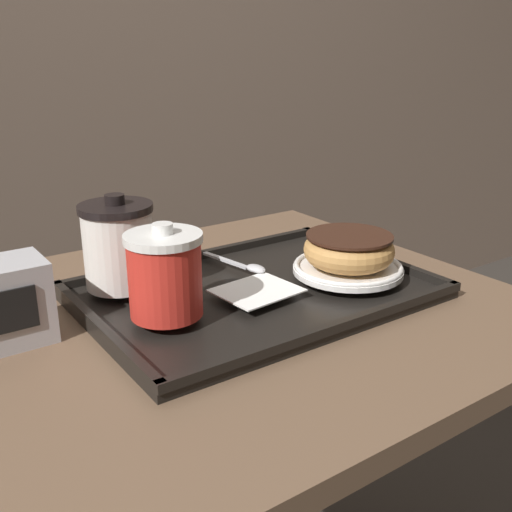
# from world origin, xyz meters

# --- Properties ---
(cafe_table) EXTENTS (0.77, 0.70, 0.74)m
(cafe_table) POSITION_xyz_m (0.00, 0.00, 0.55)
(cafe_table) COLOR brown
(cafe_table) RESTS_ON ground_plane
(serving_tray) EXTENTS (0.48, 0.34, 0.02)m
(serving_tray) POSITION_xyz_m (0.04, -0.00, 0.75)
(serving_tray) COLOR black
(serving_tray) RESTS_ON cafe_table
(napkin_paper) EXTENTS (0.12, 0.10, 0.00)m
(napkin_paper) POSITION_xyz_m (0.02, -0.03, 0.77)
(napkin_paper) COLOR white
(napkin_paper) RESTS_ON serving_tray
(coffee_cup_front) EXTENTS (0.10, 0.10, 0.12)m
(coffee_cup_front) POSITION_xyz_m (-0.11, -0.03, 0.82)
(coffee_cup_front) COLOR red
(coffee_cup_front) RESTS_ON serving_tray
(coffee_cup_rear) EXTENTS (0.10, 0.10, 0.13)m
(coffee_cup_rear) POSITION_xyz_m (-0.12, 0.10, 0.83)
(coffee_cup_rear) COLOR white
(coffee_cup_rear) RESTS_ON serving_tray
(plate_with_chocolate_donut) EXTENTS (0.16, 0.16, 0.01)m
(plate_with_chocolate_donut) POSITION_xyz_m (0.17, -0.05, 0.78)
(plate_with_chocolate_donut) COLOR white
(plate_with_chocolate_donut) RESTS_ON serving_tray
(donut_chocolate_glazed) EXTENTS (0.13, 0.13, 0.05)m
(donut_chocolate_glazed) POSITION_xyz_m (0.17, -0.05, 0.81)
(donut_chocolate_glazed) COLOR tan
(donut_chocolate_glazed) RESTS_ON plate_with_chocolate_donut
(spoon) EXTENTS (0.04, 0.13, 0.01)m
(spoon) POSITION_xyz_m (0.06, 0.05, 0.77)
(spoon) COLOR silver
(spoon) RESTS_ON serving_tray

